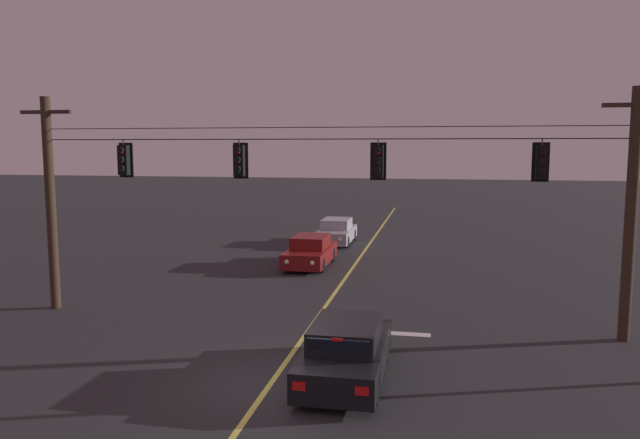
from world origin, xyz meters
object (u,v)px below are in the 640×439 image
object	(u,v)px
traffic_light_leftmost	(124,160)
traffic_light_left_inner	(239,161)
traffic_light_centre	(378,161)
car_oncoming_trailing	(336,232)
car_waiting_near_lane	(346,352)
car_oncoming_lead	(310,252)
traffic_light_right_inner	(542,162)

from	to	relation	value
traffic_light_leftmost	traffic_light_left_inner	distance (m)	3.89
traffic_light_centre	car_oncoming_trailing	world-z (taller)	traffic_light_centre
traffic_light_leftmost	traffic_light_centre	bearing A→B (deg)	0.00
traffic_light_left_inner	car_oncoming_trailing	world-z (taller)	traffic_light_left_inner
car_oncoming_trailing	car_waiting_near_lane	bearing A→B (deg)	-79.82
traffic_light_left_inner	traffic_light_centre	world-z (taller)	same
traffic_light_centre	car_waiting_near_lane	size ratio (longest dim) A/B	0.28
traffic_light_centre	car_oncoming_trailing	size ratio (longest dim) A/B	0.28
car_waiting_near_lane	car_oncoming_lead	bearing A→B (deg)	105.57
traffic_light_centre	car_waiting_near_lane	distance (m)	6.12
traffic_light_right_inner	traffic_light_left_inner	bearing A→B (deg)	180.00
traffic_light_left_inner	car_oncoming_lead	size ratio (longest dim) A/B	0.28
traffic_light_right_inner	car_oncoming_trailing	size ratio (longest dim) A/B	0.28
traffic_light_left_inner	car_oncoming_lead	distance (m)	9.88
traffic_light_leftmost	car_oncoming_lead	xyz separation A→B (m)	(4.25, 8.84, -4.38)
traffic_light_left_inner	car_waiting_near_lane	xyz separation A→B (m)	(4.01, -4.27, -4.38)
traffic_light_leftmost	car_oncoming_trailing	distance (m)	16.64
traffic_light_right_inner	car_oncoming_trailing	world-z (taller)	traffic_light_right_inner
traffic_light_centre	traffic_light_left_inner	bearing A→B (deg)	180.00
traffic_light_centre	car_oncoming_lead	distance (m)	10.63
car_waiting_near_lane	car_oncoming_trailing	size ratio (longest dim) A/B	0.98
car_oncoming_lead	car_oncoming_trailing	world-z (taller)	same
traffic_light_centre	car_oncoming_lead	world-z (taller)	traffic_light_centre
traffic_light_right_inner	car_waiting_near_lane	world-z (taller)	traffic_light_right_inner
traffic_light_left_inner	car_oncoming_lead	xyz separation A→B (m)	(0.36, 8.84, -4.38)
car_oncoming_lead	car_oncoming_trailing	size ratio (longest dim) A/B	1.00
traffic_light_leftmost	traffic_light_right_inner	bearing A→B (deg)	0.00
traffic_light_centre	traffic_light_right_inner	xyz separation A→B (m)	(4.61, 0.00, 0.00)
traffic_light_right_inner	traffic_light_centre	bearing A→B (deg)	180.00
car_waiting_near_lane	traffic_light_left_inner	bearing A→B (deg)	133.24
traffic_light_centre	car_oncoming_lead	size ratio (longest dim) A/B	0.28
traffic_light_right_inner	car_oncoming_trailing	bearing A→B (deg)	118.62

